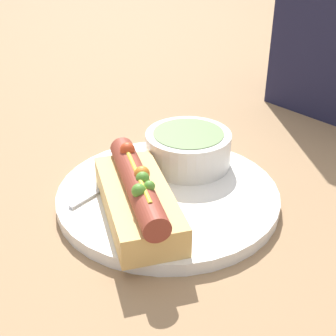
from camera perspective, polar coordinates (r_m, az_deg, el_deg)
ground_plane at (r=0.59m, az=0.00°, el=-4.03°), size 4.00×4.00×0.00m
dinner_plate at (r=0.59m, az=0.00°, el=-3.38°), size 0.28×0.28×0.02m
hot_dog at (r=0.52m, az=-3.73°, el=-3.52°), size 0.19×0.14×0.07m
soup_bowl at (r=0.63m, az=2.48°, el=2.53°), size 0.11×0.11×0.05m
spoon at (r=0.62m, az=-3.69°, el=0.06°), size 0.04×0.16×0.01m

